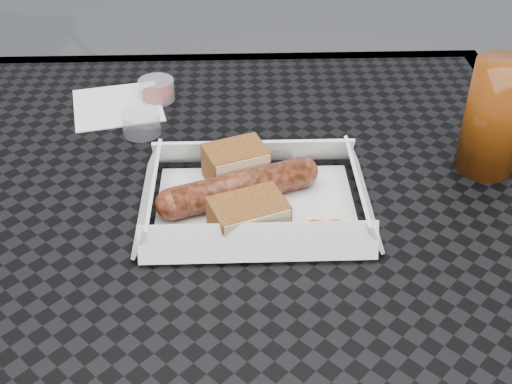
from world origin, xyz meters
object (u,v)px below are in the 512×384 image
(drink_glass, at_px, (495,118))
(food_tray, at_px, (256,207))
(patio_table, at_px, (234,254))
(bratwurst, at_px, (239,188))

(drink_glass, bearing_deg, food_tray, -165.51)
(patio_table, distance_m, bratwurst, 0.10)
(food_tray, bearing_deg, bratwurst, 151.22)
(patio_table, xyz_separation_m, food_tray, (0.03, -0.01, 0.08))
(patio_table, xyz_separation_m, drink_glass, (0.31, 0.07, 0.14))
(drink_glass, bearing_deg, patio_table, -167.98)
(food_tray, distance_m, drink_glass, 0.30)
(food_tray, bearing_deg, drink_glass, 14.49)
(patio_table, distance_m, drink_glass, 0.34)
(food_tray, height_order, bratwurst, bratwurst)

